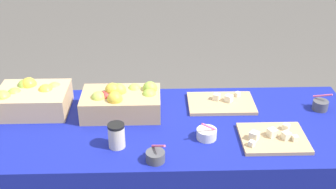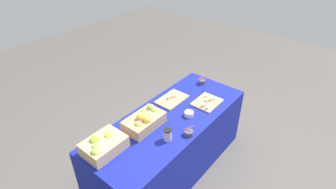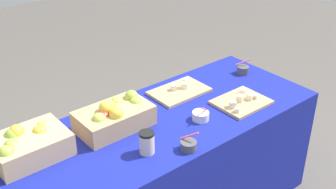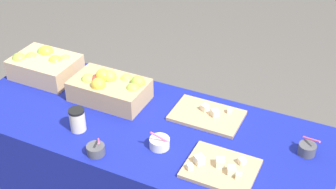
# 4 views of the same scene
# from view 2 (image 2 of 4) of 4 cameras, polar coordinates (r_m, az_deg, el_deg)

# --- Properties ---
(ground_plane) EXTENTS (10.00, 10.00, 0.00)m
(ground_plane) POSITION_cam_2_polar(r_m,az_deg,el_deg) (3.28, 0.33, -15.19)
(ground_plane) COLOR #56514C
(table) EXTENTS (1.90, 0.76, 0.74)m
(table) POSITION_cam_2_polar(r_m,az_deg,el_deg) (3.02, 0.35, -10.53)
(table) COLOR navy
(table) RESTS_ON ground_plane
(apple_crate_left) EXTENTS (0.37, 0.27, 0.16)m
(apple_crate_left) POSITION_cam_2_polar(r_m,az_deg,el_deg) (2.44, -13.74, -10.43)
(apple_crate_left) COLOR tan
(apple_crate_left) RESTS_ON table
(apple_crate_middle) EXTENTS (0.41, 0.24, 0.17)m
(apple_crate_middle) POSITION_cam_2_polar(r_m,az_deg,el_deg) (2.63, -5.11, -5.57)
(apple_crate_middle) COLOR tan
(apple_crate_middle) RESTS_ON table
(cutting_board_front) EXTENTS (0.31, 0.25, 0.06)m
(cutting_board_front) POSITION_cam_2_polar(r_m,az_deg,el_deg) (3.01, 8.36, -1.64)
(cutting_board_front) COLOR tan
(cutting_board_front) RESTS_ON table
(cutting_board_back) EXTENTS (0.36, 0.24, 0.05)m
(cutting_board_back) POSITION_cam_2_polar(r_m,az_deg,el_deg) (3.03, 0.86, -0.99)
(cutting_board_back) COLOR tan
(cutting_board_back) RESTS_ON table
(sample_bowl_near) EXTENTS (0.09, 0.09, 0.10)m
(sample_bowl_near) POSITION_cam_2_polar(r_m,az_deg,el_deg) (3.35, 7.29, 2.73)
(sample_bowl_near) COLOR #4C4C51
(sample_bowl_near) RESTS_ON table
(sample_bowl_mid) EXTENTS (0.09, 0.09, 0.10)m
(sample_bowl_mid) POSITION_cam_2_polar(r_m,az_deg,el_deg) (2.57, 4.46, -8.17)
(sample_bowl_mid) COLOR #4C4C51
(sample_bowl_mid) RESTS_ON table
(sample_bowl_far) EXTENTS (0.10, 0.10, 0.11)m
(sample_bowl_far) POSITION_cam_2_polar(r_m,az_deg,el_deg) (2.80, 4.53, -4.12)
(sample_bowl_far) COLOR silver
(sample_bowl_far) RESTS_ON table
(coffee_cup) EXTENTS (0.08, 0.08, 0.12)m
(coffee_cup) POSITION_cam_2_polar(r_m,az_deg,el_deg) (2.49, -0.10, -8.59)
(coffee_cup) COLOR beige
(coffee_cup) RESTS_ON table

